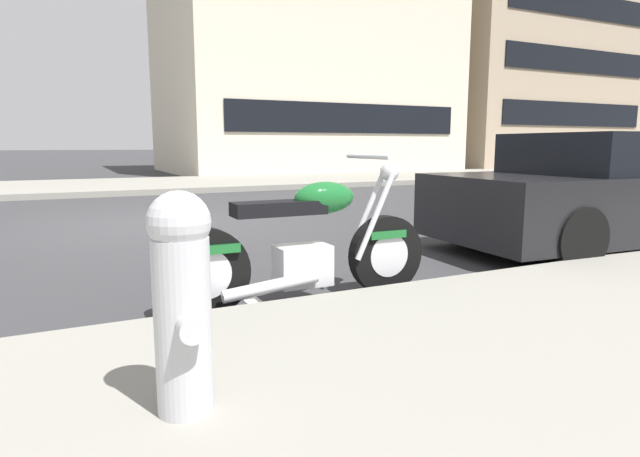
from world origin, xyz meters
TOP-DOWN VIEW (x-y plane):
  - ground_plane at (0.00, 0.00)m, footprint 260.00×260.00m
  - sidewalk_far_curb at (12.00, 7.31)m, footprint 120.00×5.00m
  - parking_stall_stripe at (0.00, -4.21)m, footprint 0.12×2.20m
  - parked_motorcycle at (0.34, -4.66)m, footprint 2.08×0.62m
  - parked_car_second_in_row at (4.54, -4.13)m, footprint 4.40×2.00m
  - fire_hydrant at (-0.87, -6.17)m, footprint 0.24×0.36m
  - townhouse_behind_pole at (8.68, 14.23)m, footprint 11.49×9.31m
  - townhouse_near_left at (21.02, 15.27)m, footprint 11.02×11.40m

SIDE VIEW (x-z plane):
  - ground_plane at x=0.00m, z-range 0.00..0.00m
  - parking_stall_stripe at x=0.00m, z-range 0.00..0.01m
  - sidewalk_far_curb at x=12.00m, z-range 0.00..0.14m
  - parked_motorcycle at x=0.34m, z-range -0.13..0.98m
  - fire_hydrant at x=-0.87m, z-range 0.17..1.04m
  - parked_car_second_in_row at x=4.54m, z-range -0.03..1.29m
  - townhouse_behind_pole at x=8.68m, z-range 0.00..9.89m
  - townhouse_near_left at x=21.02m, z-range 0.00..11.94m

